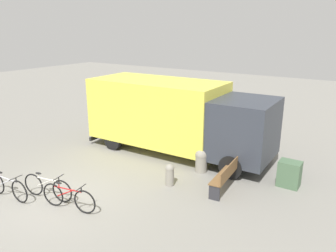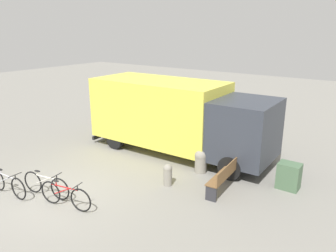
# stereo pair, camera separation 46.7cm
# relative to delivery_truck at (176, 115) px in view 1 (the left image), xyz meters

# --- Properties ---
(ground_plane) EXTENTS (60.00, 60.00, 0.00)m
(ground_plane) POSITION_rel_delivery_truck_xyz_m (-0.84, -5.39, -1.61)
(ground_plane) COLOR gray
(delivery_truck) EXTENTS (7.73, 2.72, 2.93)m
(delivery_truck) POSITION_rel_delivery_truck_xyz_m (0.00, 0.00, 0.00)
(delivery_truck) COLOR #EAE04C
(delivery_truck) RESTS_ON ground
(park_bench) EXTENTS (0.54, 1.85, 0.90)m
(park_bench) POSITION_rel_delivery_truck_xyz_m (3.12, -1.90, -1.10)
(park_bench) COLOR brown
(park_bench) RESTS_ON ground
(bicycle_near) EXTENTS (1.81, 0.44, 0.80)m
(bicycle_near) POSITION_rel_delivery_truck_xyz_m (-2.17, -6.08, -1.23)
(bicycle_near) COLOR black
(bicycle_near) RESTS_ON ground
(bicycle_middle) EXTENTS (1.78, 0.49, 0.80)m
(bicycle_middle) POSITION_rel_delivery_truck_xyz_m (-1.14, -5.44, -1.23)
(bicycle_middle) COLOR black
(bicycle_middle) RESTS_ON ground
(bicycle_far) EXTENTS (1.78, 0.50, 0.80)m
(bicycle_far) POSITION_rel_delivery_truck_xyz_m (-0.11, -5.52, -1.23)
(bicycle_far) COLOR black
(bicycle_far) RESTS_ON ground
(bollard_near_bench) EXTENTS (0.30, 0.30, 0.74)m
(bollard_near_bench) POSITION_rel_delivery_truck_xyz_m (1.46, -2.68, -1.21)
(bollard_near_bench) COLOR gray
(bollard_near_bench) RESTS_ON ground
(bollard_far_bench) EXTENTS (0.44, 0.44, 0.85)m
(bollard_far_bench) POSITION_rel_delivery_truck_xyz_m (1.83, -1.16, -1.16)
(bollard_far_bench) COLOR gray
(bollard_far_bench) RESTS_ON ground
(utility_box) EXTENTS (0.69, 0.51, 0.86)m
(utility_box) POSITION_rel_delivery_truck_xyz_m (4.75, -0.59, -1.18)
(utility_box) COLOR #4C6B4C
(utility_box) RESTS_ON ground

